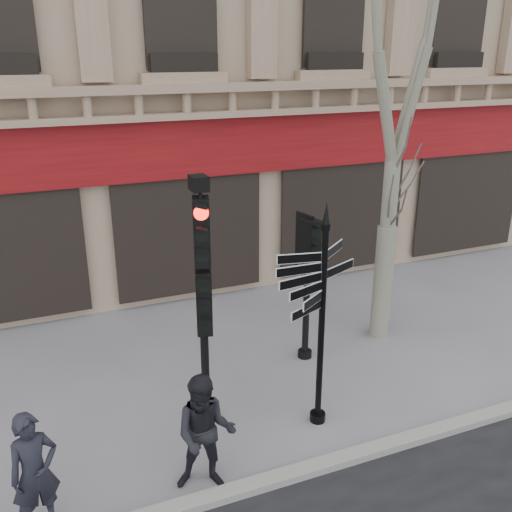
# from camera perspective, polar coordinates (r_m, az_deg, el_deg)

# --- Properties ---
(ground) EXTENTS (80.00, 80.00, 0.00)m
(ground) POSITION_cam_1_polar(r_m,az_deg,el_deg) (9.66, 2.14, -15.58)
(ground) COLOR slate
(ground) RESTS_ON ground
(kerb) EXTENTS (80.00, 0.25, 0.12)m
(kerb) POSITION_cam_1_polar(r_m,az_deg,el_deg) (8.64, 6.24, -20.20)
(kerb) COLOR gray
(kerb) RESTS_ON ground
(fingerpost) EXTENTS (1.82, 1.82, 3.62)m
(fingerpost) POSITION_cam_1_polar(r_m,az_deg,el_deg) (8.39, 6.77, -2.48)
(fingerpost) COLOR black
(fingerpost) RESTS_ON ground
(traffic_signal_main) EXTENTS (0.51, 0.42, 3.99)m
(traffic_signal_main) POSITION_cam_1_polar(r_m,az_deg,el_deg) (8.32, -5.42, -1.94)
(traffic_signal_main) COLOR black
(traffic_signal_main) RESTS_ON ground
(traffic_signal_secondary) EXTENTS (0.53, 0.43, 2.79)m
(traffic_signal_secondary) POSITION_cam_1_polar(r_m,az_deg,el_deg) (10.42, 5.20, -0.71)
(traffic_signal_secondary) COLOR black
(traffic_signal_secondary) RESTS_ON ground
(pedestrian_a) EXTENTS (0.68, 0.55, 1.64)m
(pedestrian_a) POSITION_cam_1_polar(r_m,az_deg,el_deg) (7.82, -21.26, -19.58)
(pedestrian_a) COLOR black
(pedestrian_a) RESTS_ON ground
(pedestrian_b) EXTENTS (1.00, 0.90, 1.70)m
(pedestrian_b) POSITION_cam_1_polar(r_m,az_deg,el_deg) (7.90, -5.08, -17.27)
(pedestrian_b) COLOR black
(pedestrian_b) RESTS_ON ground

